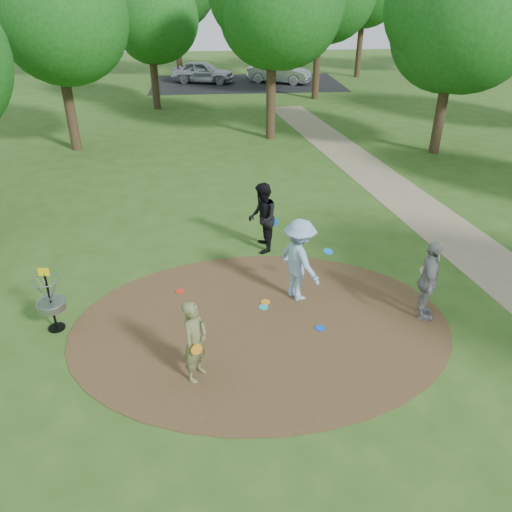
{
  "coord_description": "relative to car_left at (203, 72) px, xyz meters",
  "views": [
    {
      "loc": [
        -0.95,
        -8.93,
        6.72
      ],
      "look_at": [
        0.0,
        1.2,
        1.1
      ],
      "focal_mm": 35.0,
      "sensor_mm": 36.0,
      "label": 1
    }
  ],
  "objects": [
    {
      "name": "ground",
      "position": [
        1.23,
        -30.43,
        -0.78
      ],
      "size": [
        100.0,
        100.0,
        0.0
      ],
      "primitive_type": "plane",
      "color": "#2D5119",
      "rests_on": "ground"
    },
    {
      "name": "dirt_clearing",
      "position": [
        1.23,
        -30.43,
        -0.77
      ],
      "size": [
        8.4,
        8.4,
        0.02
      ],
      "primitive_type": "cylinder",
      "color": "#47301C",
      "rests_on": "ground"
    },
    {
      "name": "footpath",
      "position": [
        7.73,
        -28.43,
        -0.78
      ],
      "size": [
        7.55,
        39.89,
        0.01
      ],
      "primitive_type": "cube",
      "rotation": [
        0.0,
        0.0,
        0.14
      ],
      "color": "#8C7A5B",
      "rests_on": "ground"
    },
    {
      "name": "parking_lot",
      "position": [
        3.23,
        -0.43,
        -0.78
      ],
      "size": [
        14.0,
        8.0,
        0.01
      ],
      "primitive_type": "cube",
      "color": "black",
      "rests_on": "ground"
    },
    {
      "name": "player_observer_with_disc",
      "position": [
        -0.16,
        -31.96,
        0.08
      ],
      "size": [
        0.66,
        0.74,
        1.71
      ],
      "color": "olive",
      "rests_on": "ground"
    },
    {
      "name": "player_throwing_with_disc",
      "position": [
        2.23,
        -29.39,
        0.24
      ],
      "size": [
        1.48,
        1.52,
        2.04
      ],
      "color": "#88ADCA",
      "rests_on": "ground"
    },
    {
      "name": "player_walking_with_disc",
      "position": [
        1.63,
        -26.91,
        0.21
      ],
      "size": [
        0.84,
        1.01,
        1.99
      ],
      "color": "black",
      "rests_on": "ground"
    },
    {
      "name": "player_waiting_with_disc",
      "position": [
        4.93,
        -30.45,
        0.17
      ],
      "size": [
        0.81,
        1.2,
        1.9
      ],
      "color": "gray",
      "rests_on": "ground"
    },
    {
      "name": "disc_ground_cyan",
      "position": [
        1.36,
        -29.79,
        -0.75
      ],
      "size": [
        0.22,
        0.22,
        0.02
      ],
      "primitive_type": "cylinder",
      "color": "#18B5C7",
      "rests_on": "dirt_clearing"
    },
    {
      "name": "disc_ground_blue",
      "position": [
        2.51,
        -30.71,
        -0.75
      ],
      "size": [
        0.22,
        0.22,
        0.02
      ],
      "primitive_type": "cylinder",
      "color": "blue",
      "rests_on": "dirt_clearing"
    },
    {
      "name": "disc_ground_red",
      "position": [
        -0.61,
        -28.91,
        -0.75
      ],
      "size": [
        0.22,
        0.22,
        0.02
      ],
      "primitive_type": "cylinder",
      "color": "red",
      "rests_on": "dirt_clearing"
    },
    {
      "name": "car_left",
      "position": [
        0.0,
        0.0,
        0.0
      ],
      "size": [
        4.91,
        3.01,
        1.56
      ],
      "primitive_type": "imported",
      "rotation": [
        0.0,
        0.0,
        1.3
      ],
      "color": "#B3B5BB",
      "rests_on": "ground"
    },
    {
      "name": "car_right",
      "position": [
        5.66,
        -0.63,
        -0.01
      ],
      "size": [
        4.92,
        3.43,
        1.54
      ],
      "primitive_type": "imported",
      "rotation": [
        0.0,
        0.0,
        1.14
      ],
      "color": "#A3A7AB",
      "rests_on": "ground"
    },
    {
      "name": "disc_ground_orange",
      "position": [
        1.43,
        -29.58,
        -0.75
      ],
      "size": [
        0.22,
        0.22,
        0.02
      ],
      "primitive_type": "cylinder",
      "color": "orange",
      "rests_on": "dirt_clearing"
    },
    {
      "name": "disc_golf_basket",
      "position": [
        -3.27,
        -30.13,
        0.09
      ],
      "size": [
        0.63,
        0.63,
        1.54
      ],
      "color": "black",
      "rests_on": "ground"
    },
    {
      "name": "tree_ring",
      "position": [
        4.67,
        -20.98,
        4.38
      ],
      "size": [
        37.3,
        44.96,
        8.75
      ],
      "color": "#332316",
      "rests_on": "ground"
    }
  ]
}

